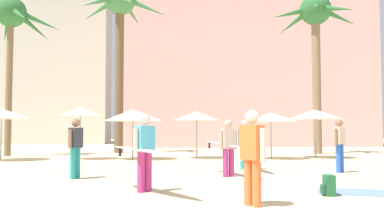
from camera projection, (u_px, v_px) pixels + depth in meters
name	position (u px, v px, depth m)	size (l,w,h in m)	color
hotel_pink	(242.00, 67.00, 37.22)	(21.40, 8.85, 14.16)	beige
hotel_tower_gray	(39.00, 1.00, 44.37)	(14.92, 8.52, 30.54)	beige
palm_tree_far_left	(120.00, 18.00, 25.20)	(5.46, 5.62, 10.32)	brown
palm_tree_left	(315.00, 25.00, 24.24)	(5.35, 5.00, 9.38)	#896B4C
palm_tree_center	(11.00, 23.00, 22.05)	(5.17, 4.57, 8.51)	brown
cafe_umbrella_0	(2.00, 114.00, 18.47)	(2.50, 2.50, 2.32)	gray
cafe_umbrella_1	(315.00, 114.00, 20.20)	(2.64, 2.64, 2.35)	gray
cafe_umbrella_2	(133.00, 115.00, 19.16)	(2.73, 2.73, 2.32)	gray
cafe_umbrella_3	(271.00, 117.00, 19.44)	(2.37, 2.37, 2.17)	gray
cafe_umbrella_4	(80.00, 112.00, 19.19)	(2.01, 2.01, 2.43)	gray
cafe_umbrella_5	(197.00, 116.00, 19.94)	(2.26, 2.26, 2.26)	gray
beach_towel	(362.00, 192.00, 8.75)	(1.82, 1.02, 0.01)	#6684E0
backpack	(329.00, 186.00, 8.35)	(0.27, 0.32, 0.42)	#205F36
person_near_left	(227.00, 145.00, 11.97)	(1.16, 2.72, 1.64)	#B7337F
person_mid_center	(145.00, 150.00, 8.78)	(1.70, 2.57, 1.69)	#B7337F
person_near_right	(246.00, 143.00, 13.94)	(0.61, 3.08, 1.69)	teal
person_mid_left	(339.00, 143.00, 13.06)	(0.54, 0.45, 1.69)	blue
person_far_right	(252.00, 153.00, 7.24)	(0.39, 0.57, 1.68)	orange
person_far_left	(75.00, 145.00, 11.36)	(0.38, 0.58, 1.66)	teal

